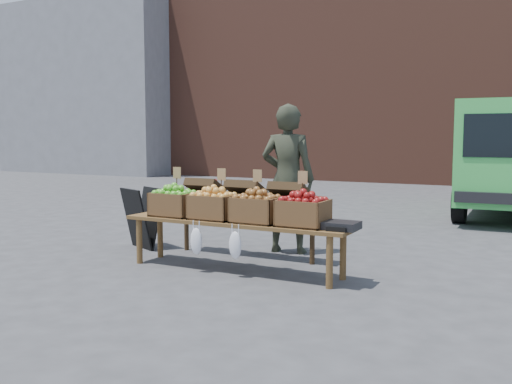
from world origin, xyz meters
The scene contains 12 objects.
ground centered at (0.00, 0.00, 0.00)m, with size 80.00×80.00×0.00m, color #444446.
brick_building centered at (0.00, 15.00, 5.00)m, with size 24.00×4.00×10.00m, color brown.
grey_building centered at (-14.00, 13.00, 3.50)m, with size 8.00×3.00×7.00m, color gray.
vendor centered at (0.28, 1.63, 0.96)m, with size 0.70×0.46×1.92m, color #2D3123.
chalkboard_sign centered at (-1.57, 0.96, 0.41)m, with size 0.55×0.30×0.83m, color black, non-canonical shape.
back_table centered at (-0.06, 1.13, 0.52)m, with size 2.10×0.44×1.04m, color #342413, non-canonical shape.
display_bench centered at (0.20, 0.41, 0.28)m, with size 2.70×0.56×0.57m, color brown, non-canonical shape.
crate_golden_apples centered at (-0.62, 0.41, 0.71)m, with size 0.50×0.40×0.28m, color #4BA02A, non-canonical shape.
crate_russet_pears centered at (-0.07, 0.41, 0.71)m, with size 0.50×0.40×0.28m, color gold, non-canonical shape.
crate_red_apples centered at (0.48, 0.41, 0.71)m, with size 0.50×0.40×0.28m, color brown, non-canonical shape.
crate_green_apples centered at (1.03, 0.41, 0.71)m, with size 0.50×0.40×0.28m, color #820D01, non-canonical shape.
weighing_scale centered at (1.45, 0.41, 0.61)m, with size 0.34×0.30×0.08m, color black.
Camera 1 is at (3.37, -5.04, 1.51)m, focal length 40.00 mm.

